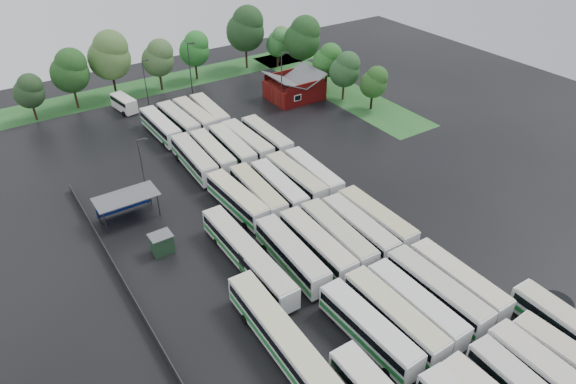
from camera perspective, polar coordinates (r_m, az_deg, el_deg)
ground at (r=62.98m, az=4.57°, el=-7.51°), size 160.00×160.00×0.00m
brick_building at (r=103.95m, az=0.72°, el=11.33°), size 10.07×8.60×5.39m
wash_shed at (r=71.26m, az=-17.59°, el=-0.69°), size 8.20×4.20×3.58m
utility_hut at (r=64.96m, az=-13.86°, el=-5.55°), size 2.70×2.20×2.62m
grass_strip_north at (r=114.16m, az=-15.13°, el=11.26°), size 80.00×10.00×0.01m
grass_strip_east at (r=110.21m, az=5.10°, el=11.49°), size 10.00×50.00×0.01m
west_fence at (r=60.94m, az=-17.41°, el=-10.26°), size 0.10×50.00×1.20m
bus_r0c3 at (r=54.15m, az=27.43°, el=-18.18°), size 2.87×12.89×3.58m
bus_r0c4 at (r=56.33m, az=29.38°, el=-16.58°), size 3.22×12.46×3.44m
bus_r1c0 at (r=53.14m, az=8.95°, el=-14.80°), size 3.01×12.58×3.48m
bus_r1c1 at (r=54.69m, az=11.69°, el=-13.33°), size 2.79×12.83×3.57m
bus_r1c2 at (r=56.34m, az=14.00°, el=-12.08°), size 2.69×12.41×3.45m
bus_r1c3 at (r=58.35m, az=16.21°, el=-10.49°), size 2.89×12.91×3.58m
bus_r1c4 at (r=60.30m, az=18.35°, el=-9.34°), size 2.66×12.39×3.45m
bus_r2c0 at (r=60.50m, az=0.39°, el=-6.96°), size 3.28×12.93×3.57m
bus_r2c1 at (r=61.91m, az=3.22°, el=-5.90°), size 3.07×12.92×3.58m
bus_r2c2 at (r=63.44m, az=5.53°, el=-4.89°), size 3.35×13.00×3.59m
bus_r2c3 at (r=65.05m, az=7.92°, el=-4.04°), size 2.97×12.59×3.49m
bus_r2c4 at (r=66.90m, az=9.77°, el=-3.02°), size 2.74×12.60×3.50m
bus_r3c0 at (r=70.02m, az=-5.66°, el=-0.81°), size 3.18×12.57×3.47m
bus_r3c1 at (r=71.05m, az=-3.38°, el=-0.11°), size 3.27×12.65×3.49m
bus_r3c2 at (r=72.21m, az=-1.03°, el=0.51°), size 3.21×12.38×3.41m
bus_r3c3 at (r=74.10m, az=0.86°, el=1.48°), size 2.64×12.36×3.44m
bus_r3c4 at (r=75.38m, az=2.81°, el=2.03°), size 3.12×12.32×3.40m
bus_r4c0 at (r=80.23m, az=-10.38°, el=3.66°), size 3.28×12.90×3.56m
bus_r4c1 at (r=81.51m, az=-8.37°, el=4.32°), size 3.17×12.46×3.44m
bus_r4c2 at (r=82.64m, az=-6.22°, el=4.95°), size 3.29×12.69×3.50m
bus_r4c3 at (r=83.93m, az=-4.55°, el=5.54°), size 2.82×12.71×3.53m
bus_r4c4 at (r=85.28m, az=-2.37°, el=6.08°), size 2.82×12.51×3.47m
bus_r5c0 at (r=91.50m, az=-13.97°, el=7.07°), size 2.81×12.39×3.44m
bus_r5c1 at (r=92.80m, az=-12.06°, el=7.73°), size 2.99×12.53×3.47m
bus_r5c2 at (r=93.84m, az=-10.31°, el=8.25°), size 2.93×12.63×3.50m
bus_r5c3 at (r=95.07m, az=-8.70°, el=8.73°), size 3.25×12.46×3.44m
artic_bus_west_b at (r=60.65m, az=-4.54°, el=-7.06°), size 2.62×18.36×3.41m
artic_bus_west_c at (r=51.18m, az=-0.13°, el=-16.60°), size 3.27×19.44×3.59m
minibus at (r=103.48m, az=-17.76°, el=9.41°), size 3.32×6.69×2.80m
tree_north_0 at (r=104.08m, az=-26.80°, el=10.02°), size 5.37×5.37×8.89m
tree_north_1 at (r=105.65m, az=-23.04°, el=12.35°), size 7.07×7.07×11.71m
tree_north_2 at (r=107.80m, az=-19.19°, el=14.20°), size 8.13×8.13×13.46m
tree_north_3 at (r=109.45m, az=-14.18°, el=14.28°), size 6.42×6.42×10.63m
tree_north_4 at (r=113.76m, az=-10.30°, el=15.42°), size 6.33×6.33×10.48m
tree_north_5 at (r=118.42m, az=-4.67°, el=17.68°), size 8.42×8.42×13.94m
tree_north_6 at (r=122.73m, az=-0.94°, el=16.61°), size 5.06×5.06×8.39m
tree_east_0 at (r=99.23m, az=9.58°, el=11.97°), size 5.11×5.11×8.46m
tree_east_1 at (r=102.38m, az=6.41°, el=13.41°), size 5.89×5.89×9.75m
tree_east_2 at (r=107.21m, az=4.47°, el=14.42°), size 5.83×5.83×9.66m
tree_east_3 at (r=113.67m, az=1.68°, el=16.79°), size 7.88×7.88×13.06m
tree_east_4 at (r=119.82m, az=-1.07°, el=16.22°), size 5.18×5.14×8.52m
lamp_post_ne at (r=97.80m, az=-0.65°, el=12.67°), size 1.68×0.33×10.90m
lamp_post_nw at (r=72.12m, az=-15.82°, el=2.68°), size 1.52×0.30×9.89m
lamp_post_back_w at (r=103.17m, az=-15.56°, el=11.94°), size 1.39×0.27×9.00m
lamp_post_back_e at (r=105.93m, az=-10.81°, el=13.65°), size 1.63×0.32×10.56m
puddle_1 at (r=56.90m, az=26.43°, el=-17.76°), size 4.49×4.49×0.01m
puddle_2 at (r=62.78m, az=-2.08°, el=-7.55°), size 4.99×4.99×0.01m
puddle_3 at (r=62.44m, az=10.12°, el=-8.46°), size 3.16×3.16×0.01m
puddle_4 at (r=64.94m, az=27.73°, el=-10.70°), size 3.51×3.51×0.01m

